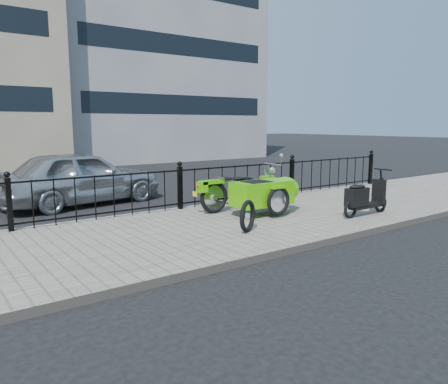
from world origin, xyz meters
TOP-DOWN VIEW (x-y plane):
  - ground at (0.00, 0.00)m, footprint 120.00×120.00m
  - sidewalk at (0.00, -0.50)m, footprint 30.00×3.80m
  - curb at (0.00, 1.44)m, footprint 30.00×0.10m
  - iron_fence at (0.00, 1.30)m, footprint 14.11×0.11m
  - building_grey at (7.00, 16.99)m, footprint 12.00×8.01m
  - motorcycle_sidecar at (1.21, -0.17)m, footprint 2.28×1.48m
  - scooter at (2.69, -1.60)m, footprint 1.41×0.41m
  - spare_tire at (-0.13, -1.25)m, footprint 0.55×0.34m
  - sedan_car at (-1.41, 3.81)m, footprint 4.26×2.25m

SIDE VIEW (x-z plane):
  - ground at x=0.00m, z-range 0.00..0.00m
  - sidewalk at x=0.00m, z-range 0.00..0.12m
  - curb at x=0.00m, z-range 0.00..0.12m
  - spare_tire at x=-0.13m, z-range 0.12..0.70m
  - scooter at x=2.69m, z-range 0.01..0.97m
  - iron_fence at x=0.00m, z-range 0.05..1.12m
  - motorcycle_sidecar at x=1.21m, z-range 0.10..1.09m
  - sedan_car at x=-1.41m, z-range 0.00..1.38m
  - building_grey at x=7.00m, z-range 0.00..15.00m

